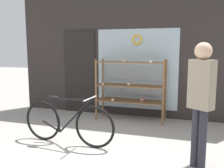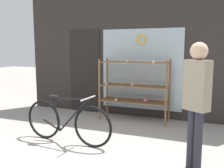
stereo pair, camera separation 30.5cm
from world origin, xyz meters
name	(u,v)px [view 2 (the right image)]	position (x,y,z in m)	size (l,w,h in m)	color
ground_plane	(76,165)	(0.00, 0.00, 0.00)	(30.00, 30.00, 0.00)	gray
storefront_facade	(132,49)	(-0.03, 2.86, 1.63)	(5.73, 0.13, 3.33)	#2D2826
display_case	(134,85)	(0.14, 2.47, 0.83)	(1.57, 0.52, 1.41)	brown
bicycle	(67,122)	(-0.57, 0.70, 0.38)	(1.74, 0.46, 0.85)	black
pedestrian	(197,96)	(1.57, 0.45, 1.03)	(0.37, 0.33, 1.73)	#282833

